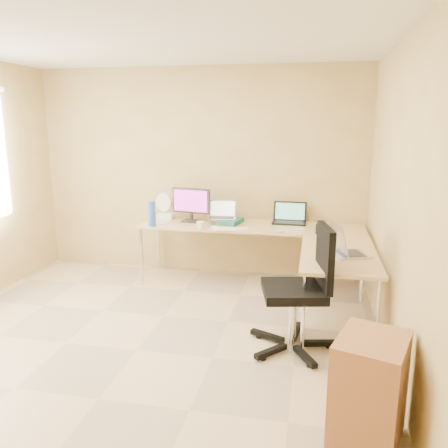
% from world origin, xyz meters
% --- Properties ---
extents(floor, '(4.50, 4.50, 0.00)m').
position_xyz_m(floor, '(0.00, 0.00, 0.00)').
color(floor, tan).
rests_on(floor, ground).
extents(ceiling, '(4.50, 4.50, 0.00)m').
position_xyz_m(ceiling, '(0.00, 0.00, 2.60)').
color(ceiling, white).
rests_on(ceiling, ground).
extents(wall_back, '(4.50, 0.00, 4.50)m').
position_xyz_m(wall_back, '(0.00, 2.25, 1.30)').
color(wall_back, tan).
rests_on(wall_back, ground).
extents(wall_right, '(0.00, 4.50, 4.50)m').
position_xyz_m(wall_right, '(2.10, 0.00, 1.30)').
color(wall_right, tan).
rests_on(wall_right, ground).
extents(desk_main, '(2.65, 0.70, 0.73)m').
position_xyz_m(desk_main, '(0.72, 1.85, 0.36)').
color(desk_main, tan).
rests_on(desk_main, ground).
extents(desk_return, '(0.70, 1.30, 0.73)m').
position_xyz_m(desk_return, '(1.70, 0.85, 0.36)').
color(desk_return, tan).
rests_on(desk_return, ground).
extents(monitor, '(0.51, 0.24, 0.42)m').
position_xyz_m(monitor, '(-0.01, 1.88, 0.94)').
color(monitor, '#272424').
rests_on(monitor, desk_main).
extents(book_stack, '(0.30, 0.36, 0.05)m').
position_xyz_m(book_stack, '(0.47, 1.88, 0.76)').
color(book_stack, '#1B5C52').
rests_on(book_stack, desk_main).
extents(laptop_center, '(0.36, 0.29, 0.22)m').
position_xyz_m(laptop_center, '(0.37, 1.87, 0.89)').
color(laptop_center, '#A4A5B2').
rests_on(laptop_center, desk_main).
extents(laptop_black, '(0.40, 0.30, 0.25)m').
position_xyz_m(laptop_black, '(1.17, 2.03, 0.86)').
color(laptop_black, black).
rests_on(laptop_black, desk_main).
extents(keyboard, '(0.42, 0.22, 0.02)m').
position_xyz_m(keyboard, '(0.53, 1.55, 0.74)').
color(keyboard, white).
rests_on(keyboard, desk_main).
extents(mouse, '(0.09, 0.06, 0.03)m').
position_xyz_m(mouse, '(1.09, 1.55, 0.75)').
color(mouse, beige).
rests_on(mouse, desk_main).
extents(mug, '(0.09, 0.09, 0.08)m').
position_xyz_m(mug, '(0.18, 1.55, 0.77)').
color(mug, white).
rests_on(mug, desk_main).
extents(cd_stack, '(0.12, 0.12, 0.03)m').
position_xyz_m(cd_stack, '(0.33, 1.55, 0.74)').
color(cd_stack, white).
rests_on(cd_stack, desk_main).
extents(water_bottle, '(0.09, 0.09, 0.30)m').
position_xyz_m(water_bottle, '(-0.40, 1.56, 0.88)').
color(water_bottle, '#315CB1').
rests_on(water_bottle, desk_main).
extents(papers, '(0.28, 0.34, 0.01)m').
position_xyz_m(papers, '(-0.40, 1.71, 0.73)').
color(papers, silver).
rests_on(papers, desk_main).
extents(white_box, '(0.19, 0.14, 0.07)m').
position_xyz_m(white_box, '(-0.38, 1.99, 0.76)').
color(white_box, white).
rests_on(white_box, desk_main).
extents(desk_fan, '(0.29, 0.29, 0.29)m').
position_xyz_m(desk_fan, '(-0.40, 2.05, 0.88)').
color(desk_fan, white).
rests_on(desk_fan, desk_main).
extents(black_cup, '(0.08, 0.08, 0.11)m').
position_xyz_m(black_cup, '(1.51, 1.55, 0.78)').
color(black_cup, black).
rests_on(black_cup, desk_main).
extents(laptop_return, '(0.45, 0.40, 0.25)m').
position_xyz_m(laptop_return, '(1.80, 0.79, 0.85)').
color(laptop_return, '#B5B4D0').
rests_on(laptop_return, desk_return).
extents(office_chair, '(0.78, 0.78, 1.10)m').
position_xyz_m(office_chair, '(1.31, 0.30, 0.50)').
color(office_chair, black).
rests_on(office_chair, ground).
extents(cabinet, '(0.51, 0.57, 0.66)m').
position_xyz_m(cabinet, '(1.82, -0.80, 0.36)').
color(cabinet, '#9F4D27').
rests_on(cabinet, ground).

